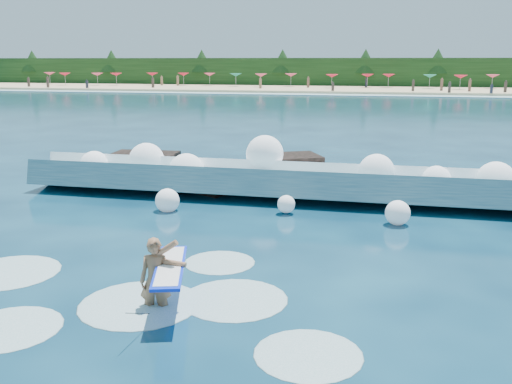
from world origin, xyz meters
TOP-DOWN VIEW (x-y plane):
  - ground at (0.00, 0.00)m, footprint 200.00×200.00m
  - beach at (0.00, 78.00)m, footprint 140.00×20.00m
  - wet_band at (0.00, 67.00)m, footprint 140.00×5.00m
  - treeline at (0.00, 88.00)m, footprint 140.00×4.00m
  - breaking_wave at (1.29, 6.57)m, footprint 17.84×2.79m
  - rock_cluster at (-1.67, 7.65)m, footprint 8.29×3.48m
  - surfer_with_board at (0.77, -2.98)m, footprint 1.21×2.88m
  - wave_spray at (0.97, 6.38)m, footprint 15.09×4.32m
  - surf_foam at (0.07, -2.67)m, footprint 9.09×5.89m
  - beach_umbrellas at (0.04, 80.38)m, footprint 111.20×6.44m
  - beachgoers at (-9.19, 75.00)m, footprint 100.44×12.28m

SIDE VIEW (x-z plane):
  - ground at x=0.00m, z-range 0.00..0.00m
  - surf_foam at x=0.07m, z-range -0.06..0.06m
  - wet_band at x=0.00m, z-range 0.00..0.08m
  - beach at x=0.00m, z-range 0.00..0.40m
  - rock_cluster at x=-1.67m, z-range -0.26..1.18m
  - breaking_wave at x=1.29m, z-range -0.23..1.31m
  - surfer_with_board at x=0.77m, z-range -0.22..1.45m
  - wave_spray at x=0.97m, z-range -0.11..2.00m
  - beachgoers at x=-9.19m, z-range 0.13..2.05m
  - beach_umbrellas at x=0.04m, z-range 2.00..2.50m
  - treeline at x=0.00m, z-range 0.00..5.00m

